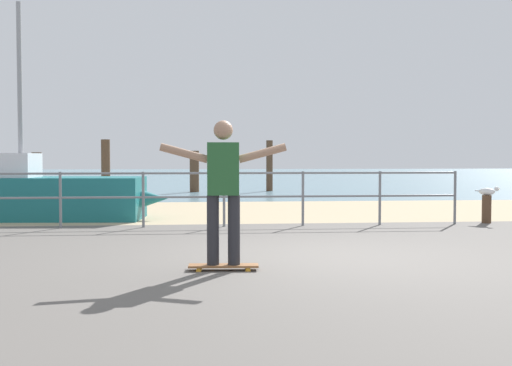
{
  "coord_description": "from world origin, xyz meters",
  "views": [
    {
      "loc": [
        -1.6,
        -7.92,
        1.32
      ],
      "look_at": [
        -0.65,
        2.0,
        0.9
      ],
      "focal_mm": 43.39,
      "sensor_mm": 36.0,
      "label": 1
    }
  ],
  "objects_px": {
    "skateboard": "(224,266)",
    "bollard_short": "(487,210)",
    "sailboat": "(44,195)",
    "seagull": "(488,191)",
    "skateboarder": "(223,183)"
  },
  "relations": [
    {
      "from": "bollard_short",
      "to": "skateboard",
      "type": "bearing_deg",
      "value": -139.44
    },
    {
      "from": "bollard_short",
      "to": "skateboarder",
      "type": "bearing_deg",
      "value": -139.44
    },
    {
      "from": "skateboard",
      "to": "bollard_short",
      "type": "bearing_deg",
      "value": 40.56
    },
    {
      "from": "sailboat",
      "to": "seagull",
      "type": "height_order",
      "value": "sailboat"
    },
    {
      "from": "skateboard",
      "to": "bollard_short",
      "type": "distance_m",
      "value": 7.09
    },
    {
      "from": "sailboat",
      "to": "bollard_short",
      "type": "distance_m",
      "value": 9.02
    },
    {
      "from": "skateboard",
      "to": "bollard_short",
      "type": "relative_size",
      "value": 1.42
    },
    {
      "from": "sailboat",
      "to": "seagull",
      "type": "relative_size",
      "value": 13.1
    },
    {
      "from": "skateboarder",
      "to": "sailboat",
      "type": "bearing_deg",
      "value": 119.42
    },
    {
      "from": "sailboat",
      "to": "skateboard",
      "type": "relative_size",
      "value": 6.19
    },
    {
      "from": "sailboat",
      "to": "skateboarder",
      "type": "relative_size",
      "value": 3.04
    },
    {
      "from": "skateboarder",
      "to": "bollard_short",
      "type": "xyz_separation_m",
      "value": [
        5.38,
        4.61,
        -0.73
      ]
    },
    {
      "from": "skateboard",
      "to": "skateboarder",
      "type": "relative_size",
      "value": 0.49
    },
    {
      "from": "bollard_short",
      "to": "seagull",
      "type": "bearing_deg",
      "value": -45.66
    },
    {
      "from": "skateboard",
      "to": "sailboat",
      "type": "bearing_deg",
      "value": 119.42
    }
  ]
}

